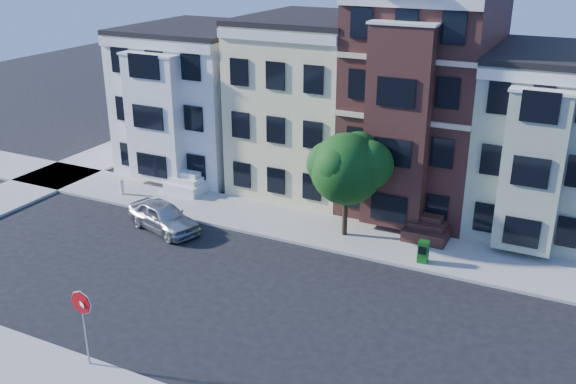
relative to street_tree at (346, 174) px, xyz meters
The scene contains 11 objects.
ground 8.89m from the street_tree, 75.99° to the right, with size 120.00×120.00×0.00m, color black.
far_sidewalk 3.95m from the street_tree, ahead, with size 60.00×4.00×0.15m, color #9E9B93.
house_white 14.62m from the street_tree, 153.23° to the left, with size 8.00×9.00×9.00m, color white.
house_yellow 8.40m from the street_tree, 127.39° to the left, with size 7.00×9.00×10.00m, color beige.
house_brown 7.30m from the street_tree, 73.23° to the left, with size 7.00×9.00×12.00m, color #3D1F1A.
house_green 10.77m from the street_tree, 37.77° to the left, with size 6.00×9.00×9.00m, color #99A78E.
street_tree is the anchor object (origin of this frame).
parked_car 9.91m from the street_tree, 158.69° to the right, with size 1.83×4.56×1.55m, color #AEB0B6.
newspaper_box 5.40m from the street_tree, 15.12° to the right, with size 0.49×0.43×1.08m, color #125A18.
fire_hydrant 14.36m from the street_tree, behind, with size 0.26×0.26×0.74m, color silver.
stop_sign 14.92m from the street_tree, 106.38° to the right, with size 0.93×0.13×3.38m, color #B1080D, non-canonical shape.
Camera 1 is at (8.80, -20.33, 14.40)m, focal length 40.00 mm.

